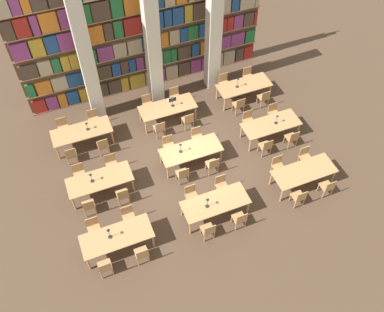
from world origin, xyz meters
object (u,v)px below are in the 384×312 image
object	(u,v)px
desk_lamp_7	(238,81)
chair_17	(169,145)
chair_25	(63,127)
chair_30	(188,120)
chair_8	(299,197)
chair_32	(239,105)
desk_lamp_1	(207,201)
reading_table_3	(100,180)
chair_3	(128,216)
chair_6	(240,219)
chair_15	(111,164)
chair_31	(175,96)
chair_28	(160,128)
chair_18	(213,164)
chair_2	(142,254)
reading_table_6	(82,132)
chair_23	(273,112)
chair_11	(305,156)
desk_lamp_2	(91,176)
chair_22	(292,138)
chair_33	(224,82)
laptop	(172,100)
desk_lamp_5	(87,125)
chair_12	(89,206)
reading_table_7	(168,108)
chair_34	(264,97)
chair_26	(103,145)
desk_lamp_6	(173,100)
chair_35	(248,76)
chair_0	(105,267)
chair_10	(328,187)
chair_1	(94,227)
chair_14	(123,195)
chair_7	(221,185)
chair_24	(71,154)
desk_lamp_0	(109,232)
chair_9	(278,165)
reading_table_0	(117,237)
chair_20	(266,146)
desk_lamp_4	(277,118)
chair_19	(197,136)
chair_29	(148,104)
reading_table_2	(304,172)
chair_13	(79,173)
pillar_right	(214,27)
pillar_left	(86,58)
pillar_center	(152,42)
reading_table_4	(191,151)

from	to	relation	value
desk_lamp_7	chair_17	bearing A→B (deg)	-154.99
chair_25	chair_30	distance (m)	5.04
chair_8	chair_32	distance (m)	4.97
desk_lamp_1	reading_table_3	size ratio (longest dim) A/B	0.20
chair_3	desk_lamp_7	distance (m)	7.47
chair_8	chair_6	bearing A→B (deg)	-179.61
chair_15	chair_31	bearing A→B (deg)	-143.93
chair_28	chair_18	bearing A→B (deg)	-63.66
chair_2	reading_table_6	bearing A→B (deg)	96.22
chair_23	desk_lamp_7	xyz separation A→B (m)	(-0.87, 1.70, 0.62)
chair_11	desk_lamp_2	world-z (taller)	desk_lamp_2
chair_17	chair_22	size ratio (longest dim) A/B	1.00
chair_25	chair_33	size ratio (longest dim) A/B	1.00
laptop	desk_lamp_5	bearing A→B (deg)	4.76
chair_12	chair_11	bearing A→B (deg)	-6.24
reading_table_3	chair_28	world-z (taller)	chair_28
chair_28	chair_32	world-z (taller)	same
reading_table_7	chair_34	distance (m)	4.18
chair_26	reading_table_7	size ratio (longest dim) A/B	0.38
desk_lamp_6	chair_35	distance (m)	4.01
chair_0	chair_10	distance (m)	8.17
desk_lamp_7	chair_1	bearing A→B (deg)	-149.99
chair_6	chair_14	world-z (taller)	same
chair_7	chair_24	world-z (taller)	same
chair_0	chair_11	distance (m)	8.31
desk_lamp_0	chair_9	world-z (taller)	desk_lamp_0
chair_22	chair_33	distance (m)	4.13
reading_table_0	chair_20	xyz separation A→B (m)	(6.41, 1.77, -0.21)
chair_6	chair_31	size ratio (longest dim) A/B	1.00
chair_2	chair_24	size ratio (longest dim) A/B	1.00
desk_lamp_4	chair_32	world-z (taller)	desk_lamp_4
chair_2	chair_32	size ratio (longest dim) A/B	1.00
chair_10	chair_19	distance (m)	5.24
chair_15	chair_32	bearing A→B (deg)	-169.77
desk_lamp_0	chair_29	distance (m)	6.50
desk_lamp_4	chair_30	distance (m)	3.55
chair_12	chair_35	xyz separation A→B (m)	(8.21, 4.09, 0.00)
reading_table_2	chair_13	size ratio (longest dim) A/B	2.64
chair_10	chair_28	xyz separation A→B (m)	(-4.64, 4.96, 0.00)
chair_0	desk_lamp_7	size ratio (longest dim) A/B	1.75
chair_34	chair_29	bearing A→B (deg)	162.40
pillar_right	reading_table_7	xyz separation A→B (m)	(-2.59, -1.39, -2.32)
chair_13	chair_28	distance (m)	3.63
pillar_left	chair_14	size ratio (longest dim) A/B	6.81
pillar_center	chair_12	distance (m)	6.72
pillar_right	desk_lamp_1	xyz separation A→B (m)	(-2.98, -6.41, -1.93)
reading_table_4	chair_25	bearing A→B (deg)	142.62
chair_18	chair_34	size ratio (longest dim) A/B	1.00
chair_22	reading_table_6	size ratio (longest dim) A/B	0.38
reading_table_4	chair_26	world-z (taller)	chair_26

